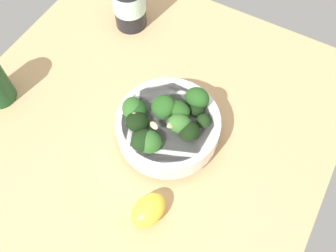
{
  "coord_description": "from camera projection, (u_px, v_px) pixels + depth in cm",
  "views": [
    {
      "loc": [
        -30.3,
        -21.71,
        61.37
      ],
      "look_at": [
        -1.9,
        -5.78,
        4.0
      ],
      "focal_mm": 39.38,
      "sensor_mm": 36.0,
      "label": 1
    }
  ],
  "objects": [
    {
      "name": "ground_plane",
      "position": [
        147.0,
        121.0,
        0.73
      ],
      "size": [
        70.21,
        70.21,
        3.71
      ],
      "primitive_type": "cube",
      "color": "tan"
    },
    {
      "name": "bowl_of_broccoli",
      "position": [
        167.0,
        125.0,
        0.65
      ],
      "size": [
        18.61,
        18.65,
        10.78
      ],
      "color": "white",
      "rests_on": "ground_plane"
    },
    {
      "name": "lemon_wedge",
      "position": [
        148.0,
        210.0,
        0.6
      ],
      "size": [
        7.54,
        6.11,
        4.07
      ],
      "primitive_type": "ellipsoid",
      "rotation": [
        0.0,
        0.0,
        6.04
      ],
      "color": "yellow",
      "rests_on": "ground_plane"
    },
    {
      "name": "bottle_short",
      "position": [
        129.0,
        0.0,
        0.78
      ],
      "size": [
        7.08,
        7.08,
        13.94
      ],
      "color": "black",
      "rests_on": "ground_plane"
    }
  ]
}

